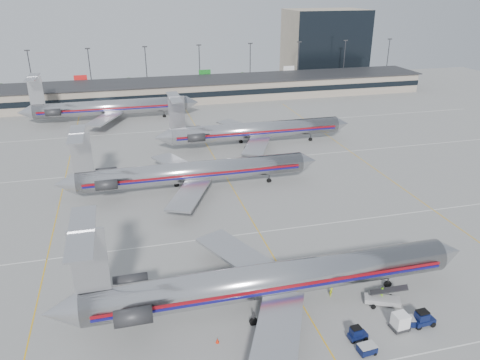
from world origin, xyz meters
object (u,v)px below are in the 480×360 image
object	(u,v)px
belt_loader	(383,299)
jet_foreground	(266,280)
tug_center	(357,334)
uld_container	(400,322)
jet_second_row	(189,172)

from	to	relation	value
belt_loader	jet_foreground	bearing A→B (deg)	-167.03
jet_foreground	belt_loader	bearing A→B (deg)	-11.66
tug_center	belt_loader	bearing A→B (deg)	33.62
jet_foreground	uld_container	world-z (taller)	jet_foreground
jet_foreground	jet_second_row	size ratio (longest dim) A/B	1.05
uld_container	belt_loader	size ratio (longest dim) A/B	0.40
jet_foreground	jet_second_row	bearing A→B (deg)	95.70
jet_second_row	belt_loader	xyz separation A→B (m)	(16.98, -37.60, -2.89)
jet_second_row	uld_container	world-z (taller)	jet_second_row
jet_foreground	belt_loader	distance (m)	14.12
tug_center	jet_foreground	bearing A→B (deg)	130.74
jet_second_row	jet_foreground	bearing A→B (deg)	-84.30
jet_foreground	belt_loader	size ratio (longest dim) A/B	10.05
jet_second_row	belt_loader	size ratio (longest dim) A/B	9.59
tug_center	uld_container	xyz separation A→B (m)	(5.27, 0.30, 0.24)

